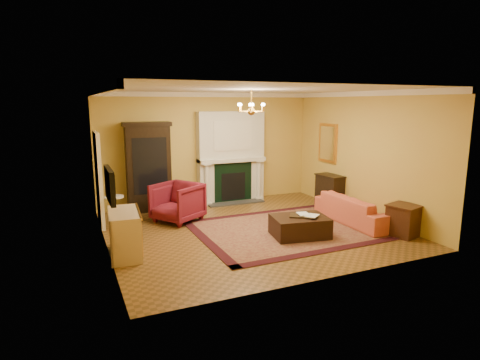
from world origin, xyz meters
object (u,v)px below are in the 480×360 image
pedestal_table (115,210)px  end_table (403,221)px  commode (125,233)px  console_table (330,191)px  coral_sofa (357,205)px  leather_ottoman (300,226)px  china_cabinet (148,169)px  wingback_armchair (177,200)px

pedestal_table → end_table: size_ratio=1.16×
commode → console_table: console_table is taller
end_table → coral_sofa: bearing=103.6°
pedestal_table → end_table: (5.42, -2.93, -0.11)m
coral_sofa → leather_ottoman: coral_sofa is taller
pedestal_table → console_table: console_table is taller
pedestal_table → coral_sofa: bearing=-19.1°
coral_sofa → end_table: bearing=-166.2°
commode → console_table: size_ratio=1.34×
coral_sofa → leather_ottoman: (-1.73, -0.33, -0.20)m
coral_sofa → console_table: coral_sofa is taller
china_cabinet → coral_sofa: china_cabinet is taller
china_cabinet → console_table: china_cabinet is taller
china_cabinet → commode: china_cabinet is taller
wingback_armchair → china_cabinet: bearing=165.5°
wingback_armchair → pedestal_table: wingback_armchair is taller
end_table → console_table: 2.62m
pedestal_table → end_table: pedestal_table is taller
coral_sofa → console_table: (0.34, 1.48, -0.01)m
china_cabinet → leather_ottoman: 4.21m
china_cabinet → commode: 3.19m
end_table → pedestal_table: bearing=151.6°
commode → end_table: (5.45, -1.21, -0.09)m
console_table → leather_ottoman: bearing=-143.5°
coral_sofa → end_table: size_ratio=3.42×
commode → coral_sofa: 5.17m
china_cabinet → pedestal_table: 1.71m
wingback_armchair → end_table: wingback_armchair is taller
china_cabinet → end_table: china_cabinet is taller
commode → pedestal_table: bearing=93.7°
pedestal_table → coral_sofa: size_ratio=0.34×
china_cabinet → commode: (-1.03, -2.94, -0.67)m
leather_ottoman → end_table: bearing=-11.9°
china_cabinet → leather_ottoman: size_ratio=1.95×
china_cabinet → console_table: size_ratio=2.63×
wingback_armchair → end_table: (4.02, -2.92, -0.18)m
end_table → console_table: (0.06, 2.62, 0.10)m
china_cabinet → end_table: size_ratio=3.44×
console_table → wingback_armchair: bearing=171.0°
wingback_armchair → commode: wingback_armchair is taller
coral_sofa → console_table: 1.51m
pedestal_table → commode: commode is taller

